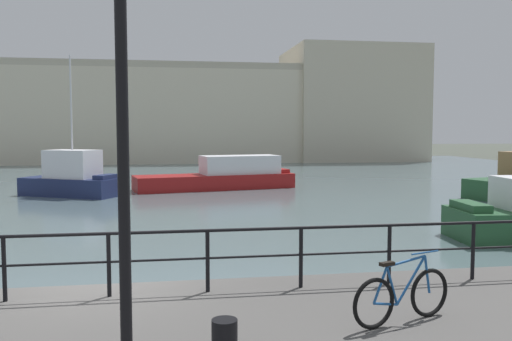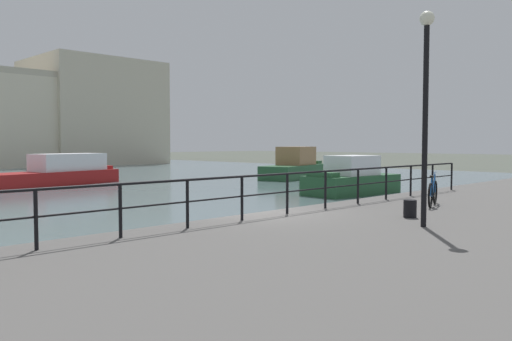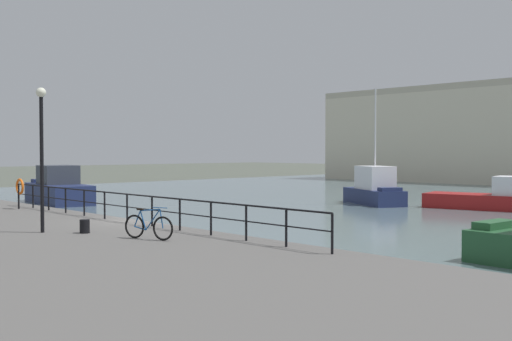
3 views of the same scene
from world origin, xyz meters
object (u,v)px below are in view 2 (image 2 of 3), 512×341
at_px(mooring_bollard, 410,209).
at_px(parked_bicycle, 433,193).
at_px(moored_harbor_tender, 351,179).
at_px(moored_blue_motorboat, 55,173).
at_px(quay_lamp_post, 426,90).
at_px(moored_small_launch, 295,166).

bearing_deg(mooring_bollard, parked_bicycle, 14.81).
height_order(moored_harbor_tender, parked_bicycle, moored_harbor_tender).
bearing_deg(moored_blue_motorboat, parked_bicycle, -102.15).
relative_size(moored_harbor_tender, parked_bicycle, 3.34).
bearing_deg(moored_blue_motorboat, mooring_bollard, -107.75).
bearing_deg(moored_blue_motorboat, moored_harbor_tender, -75.10).
bearing_deg(moored_harbor_tender, quay_lamp_post, 44.34).
bearing_deg(moored_blue_motorboat, quay_lamp_post, -109.79).
height_order(moored_harbor_tender, quay_lamp_post, quay_lamp_post).
height_order(moored_blue_motorboat, moored_small_launch, moored_small_launch).
xyz_separation_m(moored_harbor_tender, parked_bicycle, (-8.73, -8.87, 0.48)).
bearing_deg(parked_bicycle, moored_small_launch, 30.89).
bearing_deg(moored_small_launch, moored_harbor_tender, -140.95).
bearing_deg(quay_lamp_post, mooring_bollard, 40.06).
bearing_deg(moored_harbor_tender, mooring_bollard, 44.34).
bearing_deg(mooring_bollard, moored_harbor_tender, 40.14).
height_order(moored_small_launch, parked_bicycle, moored_small_launch).
bearing_deg(mooring_bollard, quay_lamp_post, -139.94).
bearing_deg(moored_harbor_tender, moored_blue_motorboat, -58.89).
height_order(parked_bicycle, quay_lamp_post, quay_lamp_post).
relative_size(moored_small_launch, quay_lamp_post, 1.63).
distance_m(moored_blue_motorboat, moored_small_launch, 17.37).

